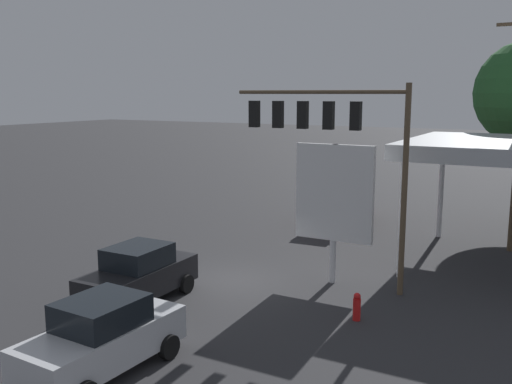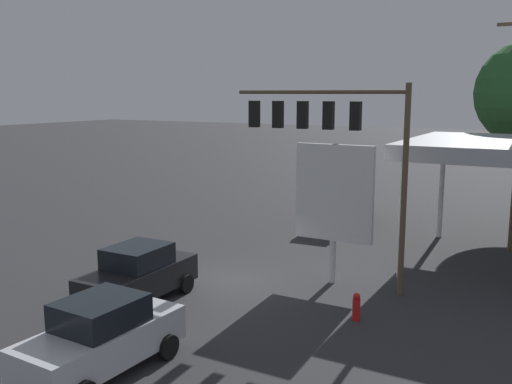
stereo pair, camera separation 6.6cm
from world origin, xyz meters
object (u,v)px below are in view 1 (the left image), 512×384
at_px(traffic_signal_assembly, 331,132).
at_px(price_sign, 334,195).
at_px(sedan_waiting, 102,337).
at_px(fire_hydrant, 357,307).
at_px(pickup_parked, 340,203).
at_px(sedan_far, 139,274).

height_order(traffic_signal_assembly, price_sign, traffic_signal_assembly).
height_order(traffic_signal_assembly, sedan_waiting, traffic_signal_assembly).
relative_size(price_sign, fire_hydrant, 5.83).
bearing_deg(fire_hydrant, pickup_parked, -66.81).
xyz_separation_m(traffic_signal_assembly, price_sign, (-0.17, -0.05, -2.28)).
bearing_deg(fire_hydrant, sedan_far, 16.25).
bearing_deg(sedan_far, traffic_signal_assembly, 135.41).
xyz_separation_m(sedan_waiting, fire_hydrant, (-4.43, -6.30, -0.51)).
height_order(traffic_signal_assembly, fire_hydrant, traffic_signal_assembly).
height_order(traffic_signal_assembly, sedan_far, traffic_signal_assembly).
relative_size(traffic_signal_assembly, sedan_far, 1.64).
distance_m(sedan_waiting, fire_hydrant, 7.72).
bearing_deg(traffic_signal_assembly, pickup_parked, -71.60).
bearing_deg(sedan_far, fire_hydrant, 105.39).
relative_size(price_sign, pickup_parked, 0.97).
bearing_deg(pickup_parked, price_sign, 15.79).
height_order(sedan_waiting, sedan_far, same).
distance_m(sedan_far, fire_hydrant, 7.25).
distance_m(traffic_signal_assembly, sedan_waiting, 10.60).
distance_m(traffic_signal_assembly, price_sign, 2.29).
bearing_deg(sedan_far, pickup_parked, 172.53).
bearing_deg(fire_hydrant, sedan_waiting, 54.89).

